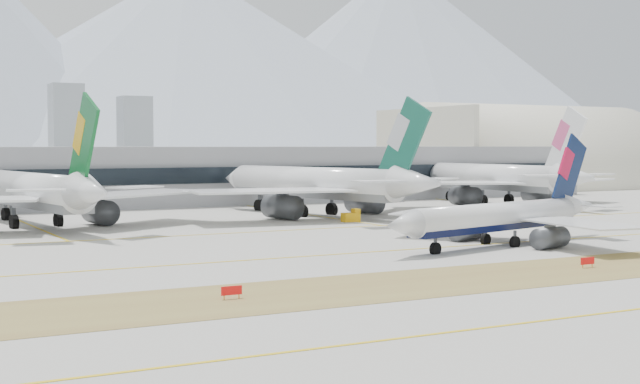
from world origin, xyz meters
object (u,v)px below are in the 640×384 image
widebody_eva (38,193)px  widebody_cathay (321,185)px  widebody_china_air (499,179)px  taxiing_airliner (504,218)px  terminal (119,176)px  hangar (524,187)px

widebody_eva → widebody_cathay: size_ratio=0.98×
widebody_china_air → taxiing_airliner: bearing=141.8°
taxiing_airliner → widebody_china_air: 94.97m
taxiing_airliner → widebody_eva: (-57.34, 63.61, 2.23)m
taxiing_airliner → widebody_cathay: (2.00, 62.86, 2.47)m
taxiing_airliner → widebody_cathay: 62.94m
widebody_cathay → terminal: (-27.72, 59.03, 0.80)m
widebody_eva → widebody_cathay: bearing=-97.9°
taxiing_airliner → hangar: bearing=-147.0°
taxiing_airliner → hangar: hangar is taller
widebody_eva → widebody_cathay: 59.35m
widebody_eva → widebody_china_air: size_ratio=0.97×
widebody_cathay → hangar: (126.84, 79.19, -6.57)m
widebody_eva → hangar: size_ratio=0.74×
widebody_china_air → terminal: size_ratio=0.25×
widebody_china_air → terminal: widebody_china_air is taller
widebody_eva → widebody_china_air: 117.85m
hangar → widebody_china_air: bearing=-135.1°
taxiing_airliner → terminal: bearing=-92.9°
widebody_eva → terminal: bearing=-35.6°
taxiing_airliner → widebody_china_air: size_ratio=0.74×
widebody_eva → widebody_china_air: widebody_china_air is taller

